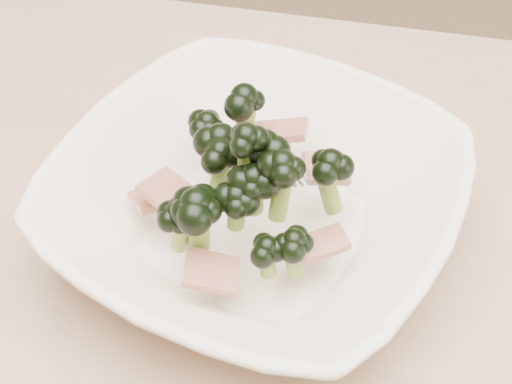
# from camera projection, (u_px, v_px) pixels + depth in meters

# --- Properties ---
(dining_table) EXTENTS (1.20, 0.80, 0.75)m
(dining_table) POSITION_uv_depth(u_px,v_px,m) (253.00, 367.00, 0.62)
(dining_table) COLOR tan
(dining_table) RESTS_ON ground
(broccoli_dish) EXTENTS (0.39, 0.39, 0.13)m
(broccoli_dish) POSITION_uv_depth(u_px,v_px,m) (255.00, 199.00, 0.57)
(broccoli_dish) COLOR #EDE0C9
(broccoli_dish) RESTS_ON dining_table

